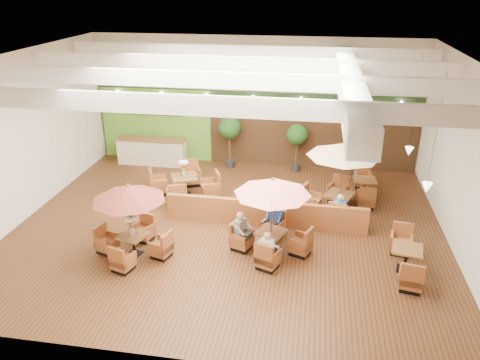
% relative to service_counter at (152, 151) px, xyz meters
% --- Properties ---
extents(room, '(14.04, 14.00, 5.52)m').
position_rel_service_counter_xyz_m(room, '(4.65, -3.88, 3.05)').
color(room, '#381E0F').
rests_on(room, ground).
extents(service_counter, '(3.00, 0.75, 1.18)m').
position_rel_service_counter_xyz_m(service_counter, '(0.00, 0.00, 0.00)').
color(service_counter, beige).
rests_on(service_counter, ground).
extents(booth_divider, '(6.69, 0.27, 0.93)m').
position_rel_service_counter_xyz_m(booth_divider, '(5.59, -4.88, -0.12)').
color(booth_divider, brown).
rests_on(booth_divider, ground).
extents(table_0, '(2.38, 2.38, 2.33)m').
position_rel_service_counter_xyz_m(table_0, '(1.92, -7.24, 1.01)').
color(table_0, brown).
rests_on(table_0, ground).
extents(table_1, '(2.54, 2.54, 2.44)m').
position_rel_service_counter_xyz_m(table_1, '(5.94, -6.42, 1.10)').
color(table_1, brown).
rests_on(table_1, ground).
extents(table_2, '(2.62, 2.78, 2.67)m').
position_rel_service_counter_xyz_m(table_2, '(7.96, -3.55, 1.33)').
color(table_2, brown).
rests_on(table_2, ground).
extents(table_3, '(2.90, 2.90, 1.58)m').
position_rel_service_counter_xyz_m(table_3, '(2.30, -3.00, -0.15)').
color(table_3, brown).
rests_on(table_3, ground).
extents(table_4, '(0.95, 2.51, 0.91)m').
position_rel_service_counter_xyz_m(table_4, '(9.80, -6.77, -0.24)').
color(table_4, brown).
rests_on(table_4, ground).
extents(table_5, '(0.84, 2.42, 0.90)m').
position_rel_service_counter_xyz_m(table_5, '(9.02, -2.01, -0.24)').
color(table_5, brown).
rests_on(table_5, ground).
extents(topiary_0, '(0.98, 0.98, 2.27)m').
position_rel_service_counter_xyz_m(topiary_0, '(3.46, 0.20, 1.11)').
color(topiary_0, black).
rests_on(topiary_0, ground).
extents(topiary_1, '(0.89, 0.89, 2.07)m').
position_rel_service_counter_xyz_m(topiary_1, '(6.33, 0.20, 0.96)').
color(topiary_1, black).
rests_on(topiary_1, ground).
extents(topiary_2, '(0.86, 0.86, 2.01)m').
position_rel_service_counter_xyz_m(topiary_2, '(8.87, 0.20, 0.91)').
color(topiary_2, black).
rests_on(topiary_2, ground).
extents(diner_0, '(0.41, 0.39, 0.74)m').
position_rel_service_counter_xyz_m(diner_0, '(5.94, -7.31, 0.15)').
color(diner_0, silver).
rests_on(diner_0, ground).
extents(diner_1, '(0.38, 0.33, 0.72)m').
position_rel_service_counter_xyz_m(diner_1, '(5.94, -5.53, 0.15)').
color(diner_1, '#2A4FB6').
rests_on(diner_1, ground).
extents(diner_2, '(0.42, 0.44, 0.78)m').
position_rel_service_counter_xyz_m(diner_2, '(5.05, -6.42, 0.17)').
color(diner_2, gray).
rests_on(diner_2, ground).
extents(diner_3, '(0.43, 0.41, 0.76)m').
position_rel_service_counter_xyz_m(diner_3, '(8.03, -4.53, 0.16)').
color(diner_3, '#2A4FB6').
rests_on(diner_3, ground).
extents(diner_4, '(0.41, 0.37, 0.74)m').
position_rel_service_counter_xyz_m(diner_4, '(8.03, -4.53, 0.15)').
color(diner_4, silver).
rests_on(diner_4, ground).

